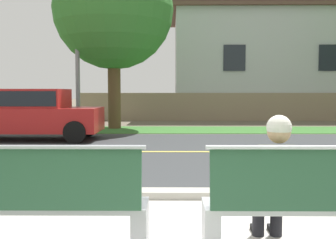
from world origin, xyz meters
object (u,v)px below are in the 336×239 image
(bench_right, at_px, (314,204))
(bench_left, at_px, (38,204))
(car_red_far, at_px, (29,112))
(seated_person_olive, at_px, (275,176))
(streetlamp, at_px, (78,20))
(shade_tree_far_left, at_px, (117,0))

(bench_right, bearing_deg, bench_left, 180.00)
(bench_right, bearing_deg, car_red_far, 123.52)
(bench_right, height_order, car_red_far, car_red_far)
(seated_person_olive, distance_m, car_red_far, 9.83)
(streetlamp, bearing_deg, seated_person_olive, -68.42)
(seated_person_olive, relative_size, shade_tree_far_left, 0.16)
(car_red_far, relative_size, shade_tree_far_left, 0.56)
(bench_left, bearing_deg, seated_person_olive, 4.56)
(seated_person_olive, bearing_deg, streetlamp, 111.58)
(bench_left, relative_size, seated_person_olive, 1.56)
(bench_right, distance_m, seated_person_olive, 0.41)
(bench_right, xyz_separation_m, car_red_far, (-5.60, 8.45, 0.39))
(car_red_far, height_order, streetlamp, streetlamp)
(streetlamp, xyz_separation_m, shade_tree_far_left, (1.35, 0.71, 0.91))
(bench_left, distance_m, bench_right, 2.46)
(bench_right, distance_m, streetlamp, 12.85)
(streetlamp, distance_m, shade_tree_far_left, 1.77)
(bench_left, bearing_deg, car_red_far, 110.35)
(bench_right, relative_size, shade_tree_far_left, 0.25)
(shade_tree_far_left, bearing_deg, car_red_far, -121.27)
(bench_left, height_order, car_red_far, car_red_far)
(bench_left, height_order, streetlamp, streetlamp)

